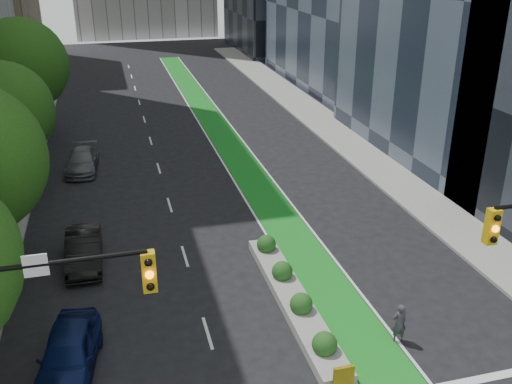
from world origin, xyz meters
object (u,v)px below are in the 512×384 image
cyclist (399,323)px  parked_car_left_mid (84,250)px  median_planter (293,296)px  parked_car_left_far (82,161)px  parked_car_left_near (69,354)px

cyclist → parked_car_left_mid: (-11.20, 8.70, -0.06)m
median_planter → parked_car_left_mid: bearing=146.4°
parked_car_left_far → parked_car_left_mid: bearing=-84.1°
median_planter → cyclist: 4.43m
median_planter → cyclist: cyclist is taller
parked_car_left_near → parked_car_left_far: bearing=97.4°
cyclist → parked_car_left_mid: 14.18m
median_planter → parked_car_left_near: parked_car_left_near is taller
parked_car_left_mid → parked_car_left_near: bearing=-92.8°
median_planter → cyclist: (3.00, -3.24, 0.41)m
median_planter → parked_car_left_far: (-8.48, 17.85, 0.30)m
median_planter → parked_car_left_mid: 9.86m
parked_car_left_near → parked_car_left_far: 19.81m
parked_car_left_mid → cyclist: bearing=-37.7°
parked_car_left_far → parked_car_left_near: bearing=-85.7°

